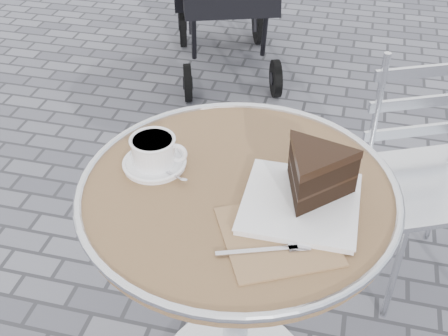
% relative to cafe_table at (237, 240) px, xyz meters
% --- Properties ---
extents(cafe_table, '(0.72, 0.72, 0.74)m').
position_rel_cafe_table_xyz_m(cafe_table, '(0.00, 0.00, 0.00)').
color(cafe_table, silver).
rests_on(cafe_table, ground).
extents(cappuccino_set, '(0.16, 0.14, 0.07)m').
position_rel_cafe_table_xyz_m(cappuccino_set, '(-0.20, 0.03, 0.20)').
color(cappuccino_set, white).
rests_on(cappuccino_set, cafe_table).
extents(cake_plate_set, '(0.31, 0.39, 0.13)m').
position_rel_cafe_table_xyz_m(cake_plate_set, '(0.16, -0.01, 0.22)').
color(cake_plate_set, '#936E51').
rests_on(cake_plate_set, cafe_table).
extents(bistro_chair, '(0.48, 0.48, 0.80)m').
position_rel_cafe_table_xyz_m(bistro_chair, '(0.47, 0.61, -0.07)').
color(bistro_chair, silver).
rests_on(bistro_chair, ground).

